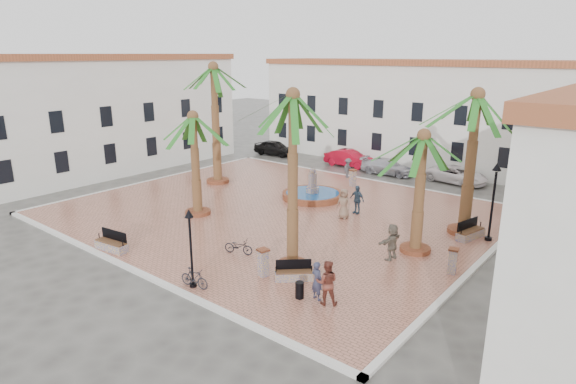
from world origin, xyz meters
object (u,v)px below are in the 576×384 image
at_px(palm_nw, 214,80).
at_px(car_black, 275,148).
at_px(pedestrian_fountain_a, 344,204).
at_px(pedestrian_east, 392,242).
at_px(bollard_se, 263,262).
at_px(palm_s, 293,114).
at_px(bench_se, 294,274).
at_px(car_red, 349,158).
at_px(lamppost_s, 190,235).
at_px(pedestrian_north, 348,168).
at_px(palm_ne, 476,112).
at_px(litter_bin, 300,290).
at_px(pedestrian_fountain_b, 357,200).
at_px(palm_sw, 194,130).
at_px(bollard_e, 453,261).
at_px(cyclist_a, 317,281).
at_px(bollard_n, 353,178).
at_px(bench_e, 470,233).
at_px(bicycle_a, 238,246).
at_px(car_white, 457,175).
at_px(fountain, 312,194).
at_px(bench_s, 112,245).
at_px(bicycle_b, 194,278).
at_px(lamppost_e, 494,188).
at_px(palm_e, 423,152).
at_px(bench_ne, 518,210).
at_px(car_silver, 387,167).
at_px(cyclist_b, 327,283).

xyz_separation_m(palm_nw, car_black, (-3.91, 11.52, -7.33)).
height_order(pedestrian_fountain_a, pedestrian_east, pedestrian_fountain_a).
bearing_deg(bollard_se, palm_s, 76.25).
distance_m(bench_se, car_red, 23.99).
bearing_deg(lamppost_s, pedestrian_fountain_a, 89.31).
xyz_separation_m(palm_nw, pedestrian_north, (7.16, 7.87, -7.13)).
distance_m(palm_ne, bollard_se, 13.93).
distance_m(litter_bin, pedestrian_fountain_b, 11.79).
distance_m(palm_sw, pedestrian_fountain_b, 11.10).
height_order(bollard_e, cyclist_a, cyclist_a).
distance_m(bench_se, pedestrian_north, 19.29).
bearing_deg(litter_bin, palm_ne, 77.75).
xyz_separation_m(bollard_n, pedestrian_east, (8.76, -10.55, 0.24)).
distance_m(bench_e, bicycle_a, 12.82).
bearing_deg(palm_nw, car_white, 40.28).
height_order(fountain, bench_e, fountain).
xyz_separation_m(bench_s, litter_bin, (10.73, 2.13, 0.07)).
height_order(bicycle_b, pedestrian_north, pedestrian_north).
relative_size(palm_nw, pedestrian_north, 5.81).
relative_size(palm_nw, palm_s, 1.10).
relative_size(cyclist_a, pedestrian_fountain_a, 0.90).
relative_size(palm_s, bollard_n, 6.43).
relative_size(palm_ne, bench_s, 4.05).
bearing_deg(palm_nw, palm_s, -30.67).
height_order(palm_ne, car_white, palm_ne).
height_order(fountain, pedestrian_fountain_b, fountain).
relative_size(lamppost_e, bollard_n, 3.31).
height_order(palm_e, bench_s, palm_e).
height_order(bench_e, pedestrian_east, pedestrian_east).
xyz_separation_m(palm_sw, lamppost_e, (15.86, 7.08, -2.45)).
bearing_deg(bench_s, pedestrian_fountain_a, 53.75).
xyz_separation_m(fountain, palm_nw, (-8.39, -1.27, 7.64)).
xyz_separation_m(bench_se, lamppost_e, (5.32, 10.51, 2.70)).
height_order(palm_s, bench_ne, palm_s).
relative_size(bench_ne, cyclist_a, 0.97).
bearing_deg(bench_se, cyclist_a, -66.32).
xyz_separation_m(cyclist_a, bicycle_a, (-5.88, 1.32, -0.44)).
relative_size(bench_e, pedestrian_fountain_a, 1.10).
distance_m(palm_sw, bicycle_b, 11.34).
bearing_deg(palm_sw, palm_ne, 27.11).
height_order(palm_e, litter_bin, palm_e).
height_order(bench_e, bollard_e, bollard_e).
bearing_deg(palm_ne, car_red, 143.30).
height_order(lamppost_s, litter_bin, lamppost_s).
height_order(bollard_n, car_silver, bollard_n).
height_order(cyclist_b, pedestrian_fountain_b, cyclist_b).
relative_size(bollard_e, cyclist_a, 0.74).
xyz_separation_m(palm_e, car_silver, (-9.30, 14.54, -4.73)).
bearing_deg(bollard_se, pedestrian_fountain_a, 99.54).
height_order(lamppost_e, cyclist_a, lamppost_e).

